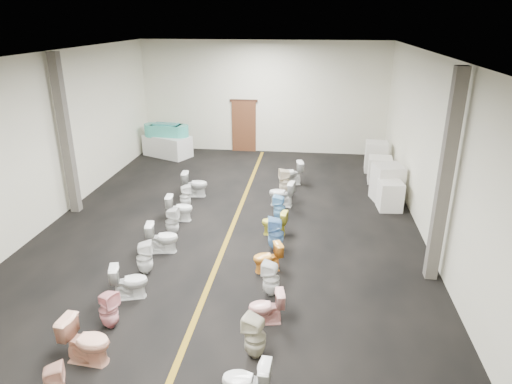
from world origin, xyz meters
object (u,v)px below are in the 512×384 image
appliance_crate_b (387,183)px  toilet_right_8 (279,208)px  display_table (168,146)px  toilet_left_10 (195,184)px  toilet_left_9 (185,196)px  toilet_right_3 (266,307)px  toilet_right_6 (276,234)px  bathtub (166,130)px  toilet_left_6 (162,237)px  toilet_right_2 (255,337)px  toilet_right_1 (246,382)px  toilet_left_8 (180,208)px  toilet_right_7 (274,223)px  toilet_right_11 (291,173)px  toilet_right_10 (285,182)px  toilet_right_9 (282,194)px  toilet_left_5 (145,258)px  toilet_right_5 (267,258)px  toilet_left_7 (172,222)px  appliance_crate_a (390,196)px  appliance_crate_d (376,157)px  toilet_right_4 (271,279)px  toilet_left_4 (129,281)px  toilet_left_3 (109,310)px  appliance_crate_c (380,170)px

appliance_crate_b → toilet_right_8: 3.69m
display_table → toilet_left_10: bearing=-62.3°
toilet_left_9 → toilet_right_3: size_ratio=1.08×
toilet_right_3 → toilet_right_6: size_ratio=0.79×
bathtub → toilet_left_6: 8.29m
toilet_right_2 → toilet_right_1: bearing=18.3°
toilet_left_8 → toilet_left_9: size_ratio=1.02×
toilet_left_10 → toilet_right_8: bearing=-123.4°
toilet_right_7 → toilet_right_3: bearing=10.0°
toilet_right_2 → toilet_right_11: toilet_right_11 is taller
toilet_right_7 → toilet_right_10: bearing=-174.4°
toilet_right_1 → toilet_right_3: toilet_right_1 is taller
toilet_right_2 → toilet_right_9: toilet_right_2 is taller
toilet_left_5 → toilet_left_6: 1.02m
toilet_right_7 → toilet_right_11: bearing=-175.9°
toilet_right_9 → toilet_right_5: bearing=9.7°
toilet_left_7 → toilet_right_1: size_ratio=1.03×
toilet_right_11 → toilet_right_8: bearing=-17.8°
display_table → appliance_crate_a: 9.36m
appliance_crate_d → toilet_left_10: (-5.96, -3.27, -0.15)m
appliance_crate_b → toilet_right_8: bearing=-149.2°
toilet_right_5 → toilet_left_8: bearing=-154.7°
toilet_right_2 → toilet_right_9: 6.59m
toilet_left_7 → toilet_right_10: bearing=-39.6°
toilet_right_6 → toilet_right_10: bearing=174.8°
toilet_right_4 → toilet_left_4: bearing=-70.8°
toilet_right_3 → toilet_right_8: 4.63m
toilet_left_3 → appliance_crate_d: bearing=-6.7°
toilet_left_10 → toilet_left_4: bearing=175.7°
toilet_right_6 → toilet_right_10: 3.75m
toilet_right_5 → toilet_right_9: bearing=156.5°
appliance_crate_a → appliance_crate_c: appliance_crate_c is taller
appliance_crate_a → toilet_right_10: toilet_right_10 is taller
appliance_crate_d → toilet_right_2: 10.80m
toilet_left_3 → appliance_crate_c: bearing=-10.0°
appliance_crate_b → toilet_left_4: (-5.88, -6.03, -0.20)m
bathtub → toilet_right_1: (5.03, -12.25, -0.70)m
toilet_right_7 → appliance_crate_d: bearing=157.9°
toilet_right_10 → toilet_right_2: bearing=-14.2°
appliance_crate_c → toilet_right_4: 7.93m
display_table → toilet_left_6: bearing=-73.4°
toilet_left_7 → toilet_right_2: toilet_right_2 is taller
bathtub → toilet_right_5: bathtub is taller
toilet_right_5 → appliance_crate_b: bearing=122.5°
toilet_right_4 → toilet_right_9: (-0.13, 4.75, 0.01)m
display_table → toilet_right_2: 12.35m
toilet_left_4 → toilet_left_7: bearing=-18.0°
toilet_right_7 → appliance_crate_a: bearing=130.6°
toilet_left_5 → toilet_right_9: size_ratio=1.00×
appliance_crate_d → toilet_left_9: appliance_crate_d is taller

